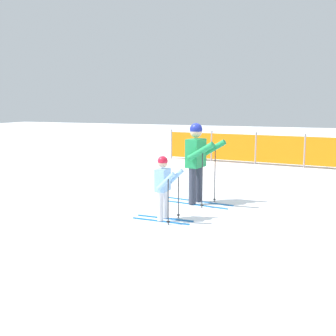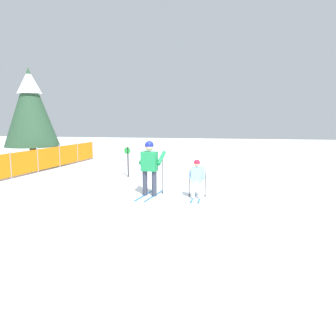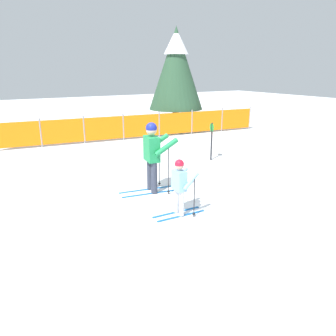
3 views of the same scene
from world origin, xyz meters
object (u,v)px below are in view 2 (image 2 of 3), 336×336
Objects in this scene: skier_adult at (150,163)px; conifer_far at (30,106)px; safety_fence at (25,162)px; trail_marker at (128,158)px; skier_child at (197,176)px.

skier_adult is 9.05m from conifer_far.
conifer_far is at bearing 63.28° from skier_adult.
trail_marker reaches higher than safety_fence.
conifer_far is at bearing 70.19° from trail_marker.
skier_adult is 1.54m from skier_child.
skier_adult is 1.38× the size of trail_marker.
safety_fence is at bearing -154.98° from conifer_far.
trail_marker is at bearing 36.79° from skier_adult.
safety_fence is at bearing 95.75° from trail_marker.
conifer_far is (5.07, 7.23, 1.98)m from skier_adult.
skier_adult is 3.49m from trail_marker.
trail_marker reaches higher than skier_child.
skier_adult is 0.36× the size of conifer_far.
conifer_far reaches higher than skier_child.
trail_marker is (3.06, 1.66, -0.25)m from skier_adult.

